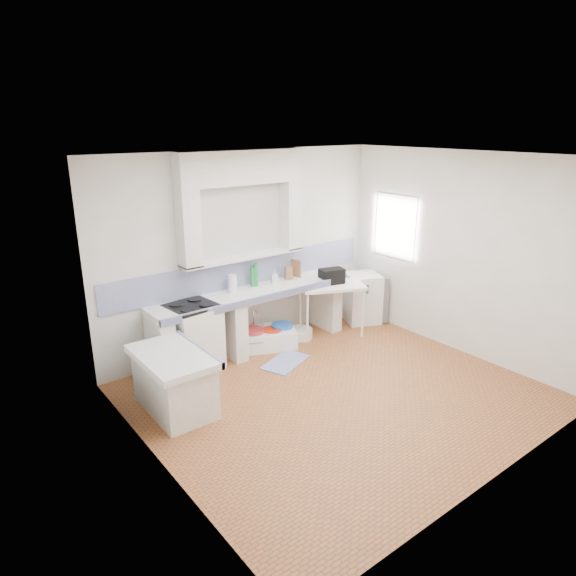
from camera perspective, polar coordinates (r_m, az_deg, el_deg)
floor at (r=6.32m, az=5.66°, el=-11.79°), size 4.50×4.50×0.00m
ceiling at (r=5.50m, az=6.58°, el=14.42°), size 4.50×4.50×0.00m
wall_back at (r=7.28m, az=-4.82°, el=4.19°), size 4.50×0.00×4.50m
wall_front at (r=4.62m, az=23.46°, el=-5.66°), size 4.50×0.00×4.50m
wall_left at (r=4.59m, az=-14.86°, el=-4.87°), size 0.00×4.50×4.50m
wall_right at (r=7.44m, az=18.80°, el=3.59°), size 0.00×4.50×4.50m
alcove_mass at (r=6.93m, az=-5.22°, el=13.34°), size 1.90×0.25×0.45m
window_frame at (r=8.23m, az=12.72°, el=6.88°), size 0.35×0.86×1.06m
lace_valance at (r=8.06m, az=12.23°, el=9.42°), size 0.01×0.84×0.24m
counter_slab at (r=7.13m, az=-4.07°, el=-0.60°), size 3.00×0.60×0.08m
counter_lip at (r=6.91m, az=-2.78°, el=-1.19°), size 3.00×0.04×0.10m
counter_pier_left at (r=6.69m, az=-14.08°, el=-6.60°), size 0.20×0.55×0.82m
counter_pier_mid at (r=7.12m, az=-6.34°, el=-4.58°), size 0.20×0.55×0.82m
counter_pier_right at (r=8.09m, az=4.28°, el=-1.67°), size 0.20×0.55×0.82m
peninsula_top at (r=5.84m, az=-12.83°, el=-7.53°), size 0.70×1.10×0.08m
peninsula_base at (r=6.00m, az=-12.59°, el=-10.55°), size 0.60×1.00×0.62m
peninsula_lip at (r=5.97m, az=-9.95°, el=-6.77°), size 0.04×1.10×0.10m
backsplash at (r=7.34m, az=-4.70°, el=1.90°), size 4.27×0.03×0.40m
stove at (r=6.83m, az=-10.59°, el=-5.57°), size 0.67×0.65×0.87m
sink at (r=7.48m, az=-3.03°, el=-5.78°), size 1.11×0.86×0.23m
side_table at (r=7.83m, az=4.86°, el=-2.43°), size 1.10×0.89×0.04m
fridge at (r=8.41m, az=8.34°, el=-1.10°), size 0.69×0.69×0.80m
bucket_red at (r=7.40m, az=-3.95°, el=-5.73°), size 0.42×0.42×0.31m
bucket_orange at (r=7.46m, az=-1.81°, el=-5.64°), size 0.34×0.34×0.28m
bucket_blue at (r=7.57m, az=-0.65°, el=-5.16°), size 0.40×0.40×0.31m
basin_white at (r=7.79m, az=1.37°, el=-5.09°), size 0.47×0.47×0.15m
water_bottle_a at (r=7.55m, az=-4.05°, el=-5.41°), size 0.09×0.09×0.27m
water_bottle_b at (r=7.66m, az=-2.60°, el=-4.91°), size 0.09×0.09×0.30m
black_bag at (r=7.72m, az=4.92°, el=1.33°), size 0.41×0.29×0.23m
green_bottle_a at (r=7.28m, az=-3.67°, el=1.49°), size 0.08×0.08×0.33m
green_bottle_b at (r=7.26m, az=-3.99°, el=1.26°), size 0.07×0.07×0.29m
knife_block at (r=7.58m, az=0.08°, el=1.72°), size 0.12×0.11×0.20m
cutting_board at (r=7.70m, az=0.89°, el=2.23°), size 0.05×0.20×0.27m
paper_towel at (r=7.06m, az=-6.25°, el=0.51°), size 0.13×0.13×0.24m
soap_bottle at (r=7.42m, az=-1.52°, el=1.30°), size 0.12×0.12×0.20m
rug at (r=7.05m, az=-0.29°, el=-8.30°), size 0.80×0.63×0.01m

